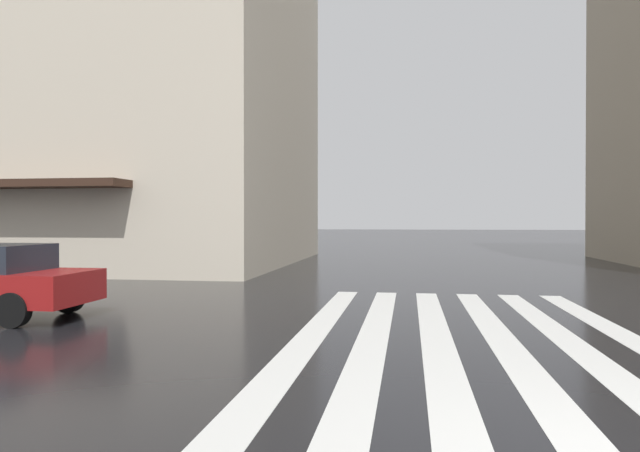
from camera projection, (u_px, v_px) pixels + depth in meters
name	position (u px, v px, depth m)	size (l,w,h in m)	color
zebra_crossing	(476.00, 352.00, 8.09)	(13.00, 5.50, 0.01)	silver
haussmann_block_mid	(35.00, 63.00, 26.17)	(15.44, 23.96, 18.55)	beige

